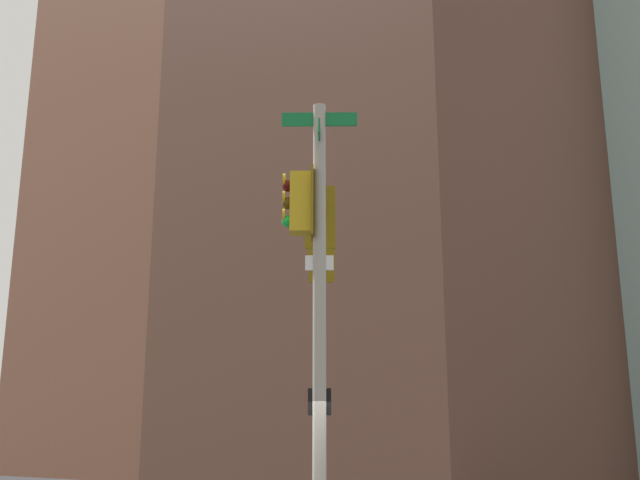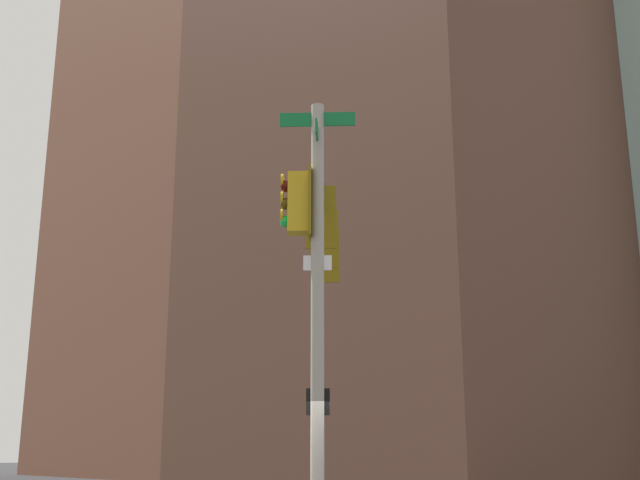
% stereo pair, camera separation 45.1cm
% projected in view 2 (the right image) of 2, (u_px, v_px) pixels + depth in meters
% --- Properties ---
extents(signal_pole_assembly, '(4.19, 4.31, 7.35)m').
position_uv_depth(signal_pole_assembly, '(319.00, 256.00, 14.24)').
color(signal_pole_assembly, '#9E998C').
rests_on(signal_pole_assembly, ground_plane).
extents(building_brick_nearside, '(20.66, 21.30, 57.66)m').
position_uv_depth(building_brick_nearside, '(416.00, 7.00, 50.52)').
color(building_brick_nearside, brown).
rests_on(building_brick_nearside, ground_plane).
extents(building_brick_midblock, '(19.98, 16.07, 42.38)m').
position_uv_depth(building_brick_midblock, '(201.00, 186.00, 60.93)').
color(building_brick_midblock, brown).
rests_on(building_brick_midblock, ground_plane).
extents(building_glass_tower, '(23.04, 33.62, 62.21)m').
position_uv_depth(building_glass_tower, '(614.00, 72.00, 64.14)').
color(building_glass_tower, '#9EC6C1').
rests_on(building_glass_tower, ground_plane).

